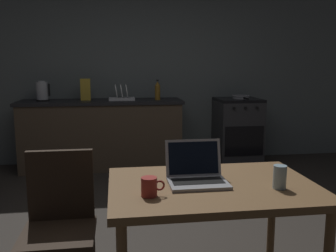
{
  "coord_description": "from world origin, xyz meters",
  "views": [
    {
      "loc": [
        -0.41,
        -2.66,
        1.39
      ],
      "look_at": [
        0.09,
        0.86,
        0.8
      ],
      "focal_mm": 39.36,
      "sensor_mm": 36.0,
      "label": 1
    }
  ],
  "objects_px": {
    "laptop": "(197,175)",
    "cereal_box": "(85,90)",
    "chair": "(60,219)",
    "frying_pan": "(241,97)",
    "stove_oven": "(237,131)",
    "drinking_glass": "(280,177)",
    "electric_kettle": "(42,91)",
    "dish_rack": "(122,96)",
    "dining_table": "(212,198)",
    "coffee_mug": "(150,187)",
    "bottle": "(158,90)"
  },
  "relations": [
    {
      "from": "bottle",
      "to": "cereal_box",
      "type": "distance_m",
      "value": 0.96
    },
    {
      "from": "cereal_box",
      "to": "coffee_mug",
      "type": "bearing_deg",
      "value": -80.48
    },
    {
      "from": "laptop",
      "to": "cereal_box",
      "type": "xyz_separation_m",
      "value": [
        -0.82,
        3.08,
        0.27
      ]
    },
    {
      "from": "chair",
      "to": "frying_pan",
      "type": "distance_m",
      "value": 3.6
    },
    {
      "from": "dining_table",
      "to": "drinking_glass",
      "type": "relative_size",
      "value": 9.1
    },
    {
      "from": "chair",
      "to": "dining_table",
      "type": "bearing_deg",
      "value": -28.92
    },
    {
      "from": "electric_kettle",
      "to": "cereal_box",
      "type": "xyz_separation_m",
      "value": [
        0.55,
        0.02,
        0.02
      ]
    },
    {
      "from": "bottle",
      "to": "dish_rack",
      "type": "bearing_deg",
      "value": 174.06
    },
    {
      "from": "stove_oven",
      "to": "cereal_box",
      "type": "relative_size",
      "value": 3.2
    },
    {
      "from": "laptop",
      "to": "frying_pan",
      "type": "relative_size",
      "value": 0.76
    },
    {
      "from": "dining_table",
      "to": "bottle",
      "type": "xyz_separation_m",
      "value": [
        0.05,
        3.05,
        0.38
      ]
    },
    {
      "from": "dining_table",
      "to": "electric_kettle",
      "type": "bearing_deg",
      "value": 115.23
    },
    {
      "from": "chair",
      "to": "frying_pan",
      "type": "relative_size",
      "value": 2.13
    },
    {
      "from": "chair",
      "to": "bottle",
      "type": "xyz_separation_m",
      "value": [
        0.9,
        2.88,
        0.53
      ]
    },
    {
      "from": "dining_table",
      "to": "frying_pan",
      "type": "bearing_deg",
      "value": 68.11
    },
    {
      "from": "drinking_glass",
      "to": "cereal_box",
      "type": "height_order",
      "value": "cereal_box"
    },
    {
      "from": "electric_kettle",
      "to": "dining_table",
      "type": "bearing_deg",
      "value": -64.77
    },
    {
      "from": "chair",
      "to": "cereal_box",
      "type": "relative_size",
      "value": 3.13
    },
    {
      "from": "drinking_glass",
      "to": "bottle",
      "type": "bearing_deg",
      "value": 95.06
    },
    {
      "from": "dining_table",
      "to": "coffee_mug",
      "type": "distance_m",
      "value": 0.41
    },
    {
      "from": "stove_oven",
      "to": "dining_table",
      "type": "relative_size",
      "value": 0.81
    },
    {
      "from": "chair",
      "to": "coffee_mug",
      "type": "bearing_deg",
      "value": -50.11
    },
    {
      "from": "bottle",
      "to": "frying_pan",
      "type": "bearing_deg",
      "value": 1.04
    },
    {
      "from": "drinking_glass",
      "to": "cereal_box",
      "type": "xyz_separation_m",
      "value": [
        -1.24,
        3.24,
        0.26
      ]
    },
    {
      "from": "stove_oven",
      "to": "bottle",
      "type": "bearing_deg",
      "value": -177.63
    },
    {
      "from": "cereal_box",
      "to": "dining_table",
      "type": "bearing_deg",
      "value": -73.76
    },
    {
      "from": "electric_kettle",
      "to": "dish_rack",
      "type": "relative_size",
      "value": 0.78
    },
    {
      "from": "electric_kettle",
      "to": "frying_pan",
      "type": "relative_size",
      "value": 0.62
    },
    {
      "from": "electric_kettle",
      "to": "frying_pan",
      "type": "distance_m",
      "value": 2.69
    },
    {
      "from": "chair",
      "to": "bottle",
      "type": "relative_size",
      "value": 3.33
    },
    {
      "from": "stove_oven",
      "to": "cereal_box",
      "type": "xyz_separation_m",
      "value": [
        -2.11,
        0.02,
        0.6
      ]
    },
    {
      "from": "dining_table",
      "to": "coffee_mug",
      "type": "relative_size",
      "value": 9.48
    },
    {
      "from": "stove_oven",
      "to": "dining_table",
      "type": "distance_m",
      "value": 3.32
    },
    {
      "from": "electric_kettle",
      "to": "drinking_glass",
      "type": "relative_size",
      "value": 2.12
    },
    {
      "from": "laptop",
      "to": "dish_rack",
      "type": "bearing_deg",
      "value": 93.79
    },
    {
      "from": "stove_oven",
      "to": "coffee_mug",
      "type": "relative_size",
      "value": 7.7
    },
    {
      "from": "electric_kettle",
      "to": "dish_rack",
      "type": "distance_m",
      "value": 1.03
    },
    {
      "from": "stove_oven",
      "to": "laptop",
      "type": "distance_m",
      "value": 3.34
    },
    {
      "from": "cereal_box",
      "to": "dish_rack",
      "type": "distance_m",
      "value": 0.49
    },
    {
      "from": "laptop",
      "to": "frying_pan",
      "type": "bearing_deg",
      "value": 63.86
    },
    {
      "from": "electric_kettle",
      "to": "chair",
      "type": "bearing_deg",
      "value": -78.27
    },
    {
      "from": "frying_pan",
      "to": "dish_rack",
      "type": "bearing_deg",
      "value": 179.02
    },
    {
      "from": "stove_oven",
      "to": "dining_table",
      "type": "xyz_separation_m",
      "value": [
        -1.2,
        -3.09,
        0.2
      ]
    },
    {
      "from": "chair",
      "to": "frying_pan",
      "type": "xyz_separation_m",
      "value": [
        2.08,
        2.9,
        0.42
      ]
    },
    {
      "from": "coffee_mug",
      "to": "dish_rack",
      "type": "distance_m",
      "value": 3.24
    },
    {
      "from": "stove_oven",
      "to": "drinking_glass",
      "type": "height_order",
      "value": "stove_oven"
    },
    {
      "from": "chair",
      "to": "electric_kettle",
      "type": "distance_m",
      "value": 3.04
    },
    {
      "from": "drinking_glass",
      "to": "dining_table",
      "type": "bearing_deg",
      "value": 159.13
    },
    {
      "from": "stove_oven",
      "to": "laptop",
      "type": "bearing_deg",
      "value": -112.71
    },
    {
      "from": "frying_pan",
      "to": "drinking_glass",
      "type": "relative_size",
      "value": 3.39
    }
  ]
}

